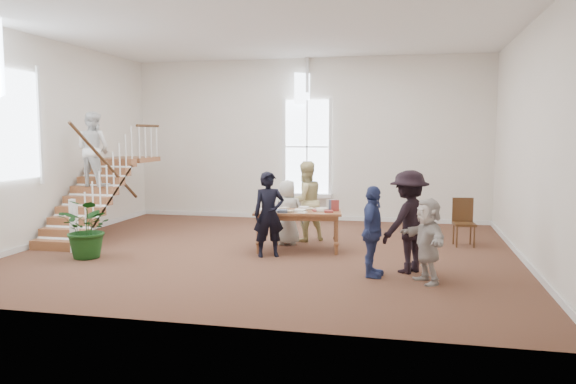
% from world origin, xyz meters
% --- Properties ---
extents(ground, '(10.00, 10.00, 0.00)m').
position_xyz_m(ground, '(0.00, 0.00, 0.00)').
color(ground, '#4E2F1E').
rests_on(ground, ground).
extents(room_shell, '(10.49, 10.00, 10.00)m').
position_xyz_m(room_shell, '(-0.00, 4.39, 0.40)').
color(room_shell, silver).
rests_on(room_shell, ground).
extents(staircase, '(1.10, 4.10, 2.92)m').
position_xyz_m(staircase, '(-4.34, 0.75, 1.62)').
color(staircase, brown).
rests_on(staircase, ground).
extents(library_table, '(1.89, 1.15, 0.90)m').
position_xyz_m(library_table, '(0.58, 0.19, 0.75)').
color(library_table, brown).
rests_on(library_table, ground).
extents(police_officer, '(0.72, 0.62, 1.68)m').
position_xyz_m(police_officer, '(0.14, -0.46, 0.84)').
color(police_officer, black).
rests_on(police_officer, ground).
extents(elderly_woman, '(0.76, 0.56, 1.42)m').
position_xyz_m(elderly_woman, '(0.24, 0.79, 0.71)').
color(elderly_woman, '#BAB7AC').
rests_on(elderly_woman, ground).
extents(person_yellow, '(1.11, 1.08, 1.81)m').
position_xyz_m(person_yellow, '(0.54, 1.29, 0.90)').
color(person_yellow, '#D6C685').
rests_on(person_yellow, ground).
extents(woman_cluster_a, '(0.48, 0.95, 1.55)m').
position_xyz_m(woman_cluster_a, '(2.23, -1.61, 0.78)').
color(woman_cluster_a, navy).
rests_on(woman_cluster_a, ground).
extents(woman_cluster_b, '(1.26, 1.31, 1.79)m').
position_xyz_m(woman_cluster_b, '(2.83, -1.16, 0.90)').
color(woman_cluster_b, black).
rests_on(woman_cluster_b, ground).
extents(woman_cluster_c, '(0.94, 1.34, 1.39)m').
position_xyz_m(woman_cluster_c, '(3.13, -1.81, 0.70)').
color(woman_cluster_c, beige).
rests_on(woman_cluster_c, ground).
extents(floor_plant, '(1.19, 1.07, 1.18)m').
position_xyz_m(floor_plant, '(-3.26, -1.35, 0.59)').
color(floor_plant, '#143D13').
rests_on(floor_plant, ground).
extents(side_chair, '(0.50, 0.50, 1.03)m').
position_xyz_m(side_chair, '(3.99, 1.52, 0.58)').
color(side_chair, '#32200D').
rests_on(side_chair, ground).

